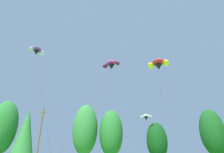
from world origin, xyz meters
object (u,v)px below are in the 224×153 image
parafoil_kite_low_red_yellow (158,64)px  parafoil_kite_far_magenta (111,65)px  utility_pole (39,139)px  parafoil_kite_high_purple (37,51)px  parafoil_kite_mid_white (146,117)px

parafoil_kite_low_red_yellow → parafoil_kite_far_magenta: bearing=-154.6°
utility_pole → parafoil_kite_high_purple: (-4.17, 1.68, 17.29)m
parafoil_kite_far_magenta → parafoil_kite_low_red_yellow: 9.50m
parafoil_kite_high_purple → parafoil_kite_low_red_yellow: parafoil_kite_high_purple is taller
parafoil_kite_far_magenta → parafoil_kite_low_red_yellow: (8.42, 3.99, 1.85)m
parafoil_kite_mid_white → utility_pole: bearing=-143.2°
parafoil_kite_far_magenta → parafoil_kite_low_red_yellow: bearing=25.4°
parafoil_kite_mid_white → parafoil_kite_far_magenta: 17.94m
parafoil_kite_low_red_yellow → utility_pole: bearing=-175.1°
parafoil_kite_far_magenta → parafoil_kite_high_purple: bearing=165.8°
parafoil_kite_mid_white → parafoil_kite_low_red_yellow: bearing=-81.3°
utility_pole → parafoil_kite_far_magenta: 16.23m
parafoil_kite_high_purple → parafoil_kite_low_red_yellow: size_ratio=1.19×
parafoil_kite_mid_white → parafoil_kite_low_red_yellow: 13.94m
parafoil_kite_mid_white → parafoil_kite_high_purple: bearing=-151.9°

